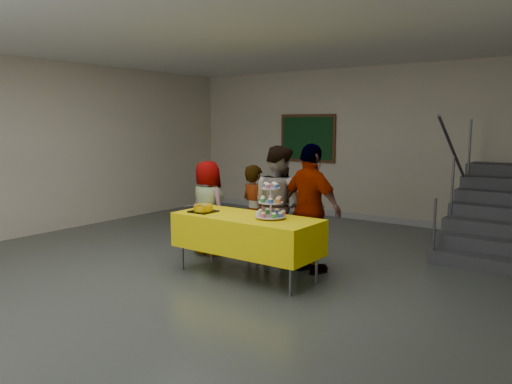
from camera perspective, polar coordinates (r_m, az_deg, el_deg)
room_shell at (r=5.86m, az=-8.26°, el=9.88°), size 10.00×10.04×3.02m
bake_table at (r=6.26m, az=-1.09°, el=-4.69°), size 1.88×0.78×0.77m
cupcake_stand at (r=6.02m, az=1.69°, el=-1.45°), size 0.38×0.38×0.44m
bear_cake at (r=6.52m, az=-6.05°, el=-1.78°), size 0.32×0.36×0.12m
schoolchild_a at (r=7.32m, az=-5.52°, el=-1.81°), size 0.74×0.55×1.38m
schoolchild_b at (r=7.03m, az=-0.18°, el=-2.32°), size 0.57×0.46×1.34m
schoolchild_c at (r=6.81m, az=2.58°, el=-1.49°), size 0.90×0.77×1.62m
schoolchild_d at (r=6.40m, az=6.28°, el=-1.93°), size 1.05×0.63×1.67m
staircase at (r=8.53m, az=26.34°, el=-2.59°), size 1.30×2.40×2.04m
noticeboard at (r=10.59m, az=5.91°, el=6.13°), size 1.30×0.05×1.00m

